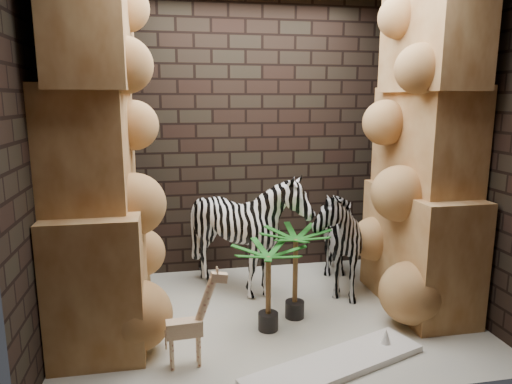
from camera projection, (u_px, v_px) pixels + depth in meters
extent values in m
plane|color=beige|center=(270.00, 316.00, 4.18)|extent=(3.50, 3.50, 0.00)
plane|color=black|center=(246.00, 137.00, 5.09)|extent=(3.50, 0.00, 3.50)
plane|color=black|center=(317.00, 172.00, 2.68)|extent=(3.50, 0.00, 3.50)
plane|color=black|center=(48.00, 154.00, 3.57)|extent=(0.00, 3.00, 3.00)
plane|color=black|center=(459.00, 146.00, 4.20)|extent=(0.00, 3.00, 3.00)
imported|color=white|center=(331.00, 226.00, 4.71)|extent=(0.74, 1.17, 1.30)
imported|color=white|center=(247.00, 239.00, 4.55)|extent=(1.06, 1.29, 1.14)
cube|color=white|center=(335.00, 365.00, 3.37)|extent=(1.48, 0.83, 0.05)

